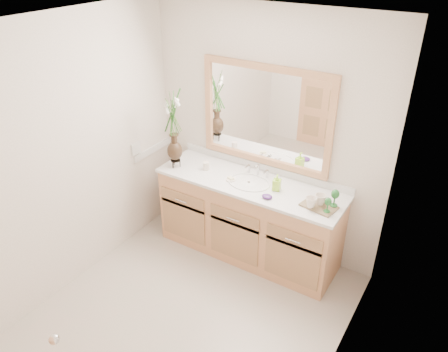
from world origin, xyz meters
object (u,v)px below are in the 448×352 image
Objects in this scene: soap_bottle at (277,183)px; tray at (319,206)px; flower_vase at (173,121)px; tumbler at (206,166)px.

tray is at bearing -21.39° from soap_bottle.
tray is at bearing 2.19° from flower_vase.
flower_vase reaches higher than soap_bottle.
tumbler is at bearing 168.61° from soap_bottle.
tumbler reaches higher than tray.
soap_bottle is 0.48× the size of tray.
tray is (1.50, 0.06, -0.49)m from flower_vase.
tray is at bearing -2.37° from tumbler.
soap_bottle reaches higher than tray.
tray is (0.44, -0.07, -0.06)m from soap_bottle.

